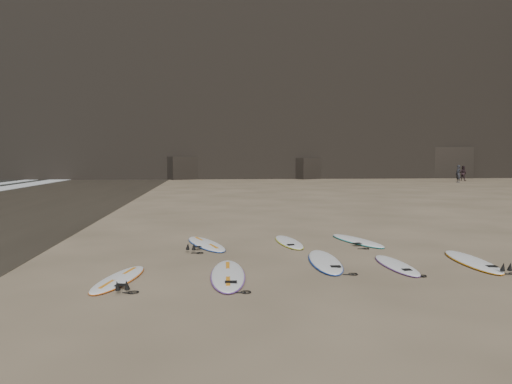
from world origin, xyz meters
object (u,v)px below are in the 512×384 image
surfboard_0 (119,279)px  surfboard_7 (357,240)px  surfboard_4 (472,261)px  surfboard_1 (228,274)px  surfboard_6 (289,242)px  surfboard_3 (396,265)px  surfboard_5 (206,244)px  person_a (458,174)px  surfboard_2 (325,261)px  person_b (463,173)px

surfboard_0 → surfboard_7: 7.19m
surfboard_7 → surfboard_4: bearing=-75.8°
surfboard_1 → surfboard_6: 4.24m
surfboard_3 → surfboard_4: size_ratio=0.85×
surfboard_3 → surfboard_6: surfboard_6 is taller
surfboard_6 → surfboard_5: bearing=177.7°
surfboard_1 → surfboard_7: (3.86, 3.83, -0.01)m
surfboard_6 → person_a: 38.62m
surfboard_0 → surfboard_6: (4.03, 3.91, 0.00)m
surfboard_3 → surfboard_5: 5.24m
surfboard_5 → surfboard_6: surfboard_5 is taller
surfboard_2 → surfboard_6: (-0.40, 2.69, -0.01)m
surfboard_4 → surfboard_1: bearing=-168.1°
surfboard_2 → person_b: 44.90m
surfboard_4 → surfboard_5: same height
surfboard_5 → surfboard_0: bearing=-132.0°
surfboard_0 → surfboard_6: same height
surfboard_1 → surfboard_4: size_ratio=1.06×
surfboard_1 → surfboard_5: bearing=99.1°
surfboard_0 → surfboard_7: size_ratio=0.93×
surfboard_0 → surfboard_3: surfboard_0 is taller
surfboard_2 → surfboard_5: 3.77m
surfboard_2 → person_b: person_b is taller
surfboard_4 → person_a: (17.88, 34.99, 0.79)m
person_a → surfboard_5: bearing=-43.1°
surfboard_2 → surfboard_3: size_ratio=1.22×
person_b → surfboard_3: bearing=114.1°
surfboard_5 → person_b: (26.33, 35.59, 0.71)m
surfboard_2 → person_b: (23.60, 38.19, 0.71)m
surfboard_3 → person_a: (19.75, 35.18, 0.79)m
surfboard_3 → person_a: person_a is taller
surfboard_1 → surfboard_7: 5.43m
surfboard_0 → surfboard_1: 2.16m
surfboard_4 → surfboard_6: (-3.77, 3.01, -0.01)m
surfboard_3 → surfboard_6: size_ratio=0.95×
surfboard_1 → surfboard_3: bearing=11.0°
surfboard_0 → person_b: 48.36m
surfboard_5 → person_a: person_a is taller
surfboard_3 → person_a: bearing=59.8°
surfboard_1 → surfboard_3: 3.81m
person_a → person_b: person_a is taller
surfboard_7 → surfboard_3: bearing=-107.8°
surfboard_0 → person_a: person_a is taller
surfboard_2 → surfboard_1: bearing=-149.6°
surfboard_1 → surfboard_2: 2.53m
surfboard_3 → surfboard_7: 3.23m
surfboard_0 → surfboard_2: (4.43, 1.22, 0.01)m
surfboard_1 → surfboard_0: bearing=-175.0°
person_a → person_b: size_ratio=1.10×
surfboard_6 → surfboard_0: bearing=-140.6°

